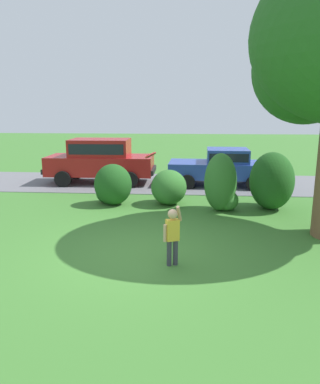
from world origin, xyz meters
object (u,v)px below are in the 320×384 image
Objects in this scene: child_thrower at (172,232)px; frisbee at (151,155)px; parked_sedan at (222,166)px; parked_suv at (101,159)px.

child_thrower is 4.48× the size of frisbee.
parked_sedan is at bearing 71.88° from frisbee.
parked_suv is 9.03m from child_thrower.
parked_sedan reaches higher than child_thrower.
parked_suv is 16.46× the size of frisbee.
frisbee reaches higher than parked_sedan.
child_thrower is at bearing -64.86° from frisbee.
frisbee is (2.89, -7.14, 1.07)m from parked_suv.
frisbee reaches higher than child_thrower.
frisbee is at bearing -108.12° from parked_sedan.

